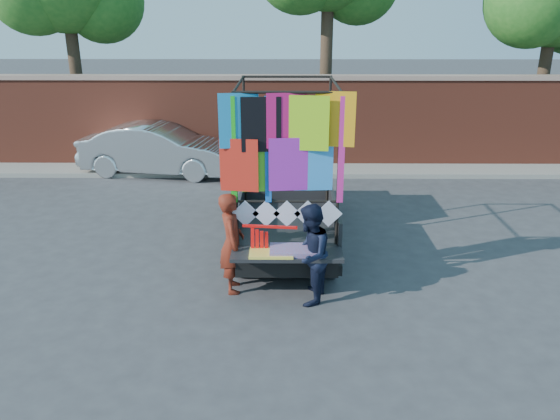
{
  "coord_description": "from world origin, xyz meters",
  "views": [
    {
      "loc": [
        -0.23,
        -8.54,
        4.28
      ],
      "look_at": [
        -0.3,
        -0.23,
        1.25
      ],
      "focal_mm": 35.0,
      "sensor_mm": 36.0,
      "label": 1
    }
  ],
  "objects_px": {
    "pickup_truck": "(286,194)",
    "man": "(310,255)",
    "sedan": "(159,149)",
    "woman": "(232,243)"
  },
  "relations": [
    {
      "from": "pickup_truck",
      "to": "man",
      "type": "relative_size",
      "value": 3.2
    },
    {
      "from": "pickup_truck",
      "to": "man",
      "type": "xyz_separation_m",
      "value": [
        0.35,
        -2.9,
        -0.01
      ]
    },
    {
      "from": "sedan",
      "to": "man",
      "type": "height_order",
      "value": "man"
    },
    {
      "from": "pickup_truck",
      "to": "woman",
      "type": "distance_m",
      "value": 2.67
    },
    {
      "from": "pickup_truck",
      "to": "man",
      "type": "bearing_deg",
      "value": -83.15
    },
    {
      "from": "man",
      "to": "pickup_truck",
      "type": "bearing_deg",
      "value": -160.72
    },
    {
      "from": "sedan",
      "to": "man",
      "type": "relative_size",
      "value": 2.66
    },
    {
      "from": "sedan",
      "to": "woman",
      "type": "relative_size",
      "value": 2.56
    },
    {
      "from": "man",
      "to": "woman",
      "type": "bearing_deg",
      "value": -94.68
    },
    {
      "from": "woman",
      "to": "sedan",
      "type": "bearing_deg",
      "value": 13.3
    }
  ]
}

